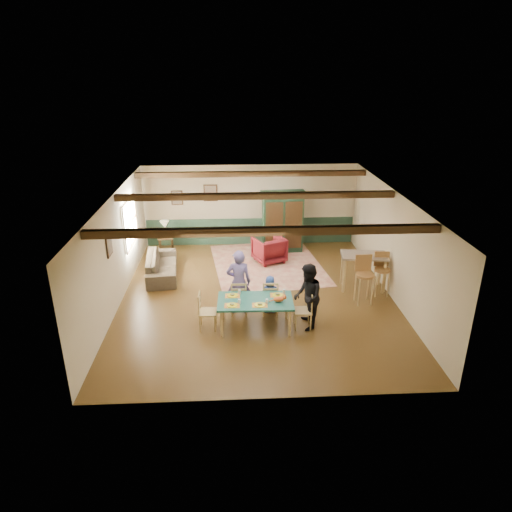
{
  "coord_description": "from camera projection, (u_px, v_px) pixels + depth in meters",
  "views": [
    {
      "loc": [
        -0.61,
        -10.64,
        5.49
      ],
      "look_at": [
        -0.03,
        0.02,
        1.15
      ],
      "focal_mm": 32.0,
      "sensor_mm": 36.0,
      "label": 1
    }
  ],
  "objects": [
    {
      "name": "ceiling",
      "position": [
        257.0,
        196.0,
        10.92
      ],
      "size": [
        7.0,
        8.0,
        0.02
      ],
      "primitive_type": "cube",
      "color": "white",
      "rests_on": "wall_back"
    },
    {
      "name": "picture_left_wall",
      "position": [
        109.0,
        245.0,
        10.55
      ],
      "size": [
        0.04,
        0.42,
        0.52
      ],
      "primitive_type": null,
      "color": "gray",
      "rests_on": "wall_left"
    },
    {
      "name": "wainscot_back",
      "position": [
        251.0,
        231.0,
        15.45
      ],
      "size": [
        6.95,
        0.03,
        0.9
      ],
      "primitive_type": "cube",
      "color": "#203C2C",
      "rests_on": "floor"
    },
    {
      "name": "floor",
      "position": [
        257.0,
        297.0,
        11.94
      ],
      "size": [
        8.0,
        8.0,
        0.0
      ],
      "primitive_type": "plane",
      "color": "#483014",
      "rests_on": "ground"
    },
    {
      "name": "place_setting_near_center",
      "position": [
        260.0,
        303.0,
        10.0
      ],
      "size": [
        0.38,
        0.29,
        0.11
      ],
      "primitive_type": null,
      "rotation": [
        0.0,
        0.0,
        -0.03
      ],
      "color": "yellow",
      "rests_on": "dining_table"
    },
    {
      "name": "ceiling_beam_back",
      "position": [
        252.0,
        174.0,
        13.73
      ],
      "size": [
        6.95,
        0.16,
        0.16
      ],
      "primitive_type": "cube",
      "color": "black",
      "rests_on": "ceiling"
    },
    {
      "name": "place_setting_far_right",
      "position": [
        278.0,
        293.0,
        10.45
      ],
      "size": [
        0.38,
        0.29,
        0.11
      ],
      "primitive_type": null,
      "rotation": [
        0.0,
        0.0,
        -0.03
      ],
      "color": "yellow",
      "rests_on": "dining_table"
    },
    {
      "name": "armoire",
      "position": [
        277.0,
        221.0,
        14.6
      ],
      "size": [
        1.51,
        0.74,
        2.05
      ],
      "primitive_type": "cube",
      "rotation": [
        0.0,
        0.0,
        -0.11
      ],
      "color": "black",
      "rests_on": "floor"
    },
    {
      "name": "ceiling_beam_front",
      "position": [
        264.0,
        231.0,
        8.83
      ],
      "size": [
        6.95,
        0.16,
        0.16
      ],
      "primitive_type": "cube",
      "color": "black",
      "rests_on": "ceiling"
    },
    {
      "name": "sofa",
      "position": [
        155.0,
        261.0,
        13.33
      ],
      "size": [
        0.91,
        2.33,
        0.68
      ],
      "primitive_type": "imported",
      "rotation": [
        0.0,
        0.0,
        1.57
      ],
      "color": "#3E3427",
      "rests_on": "floor"
    },
    {
      "name": "dining_chair_end_right",
      "position": [
        303.0,
        310.0,
        10.37
      ],
      "size": [
        0.42,
        0.41,
        0.89
      ],
      "primitive_type": null,
      "rotation": [
        0.0,
        0.0,
        -1.6
      ],
      "color": "tan",
      "rests_on": "floor"
    },
    {
      "name": "picture_back_b",
      "position": [
        177.0,
        198.0,
        14.87
      ],
      "size": [
        0.38,
        0.04,
        0.48
      ],
      "primitive_type": null,
      "color": "gray",
      "rests_on": "wall_back"
    },
    {
      "name": "dining_chair_far_right",
      "position": [
        270.0,
        297.0,
        10.97
      ],
      "size": [
        0.41,
        0.42,
        0.89
      ],
      "primitive_type": null,
      "rotation": [
        0.0,
        0.0,
        3.12
      ],
      "color": "tan",
      "rests_on": "floor"
    },
    {
      "name": "area_rug",
      "position": [
        265.0,
        266.0,
        13.81
      ],
      "size": [
        3.46,
        4.08,
        0.01
      ],
      "primitive_type": "cube",
      "rotation": [
        0.0,
        0.0,
        -0.03
      ],
      "color": "beige",
      "rests_on": "floor"
    },
    {
      "name": "bar_stool_right",
      "position": [
        385.0,
        278.0,
        11.5
      ],
      "size": [
        0.45,
        0.5,
        1.27
      ],
      "primitive_type": null,
      "rotation": [
        0.0,
        0.0,
        0.01
      ],
      "color": "#A0723E",
      "rests_on": "floor"
    },
    {
      "name": "end_table",
      "position": [
        166.0,
        248.0,
        14.53
      ],
      "size": [
        0.45,
        0.45,
        0.53
      ],
      "primitive_type": null,
      "rotation": [
        0.0,
        0.0,
        -0.04
      ],
      "color": "black",
      "rests_on": "floor"
    },
    {
      "name": "wall_right",
      "position": [
        394.0,
        246.0,
        11.6
      ],
      "size": [
        0.02,
        8.0,
        2.7
      ],
      "primitive_type": "cube",
      "color": "beige",
      "rests_on": "floor"
    },
    {
      "name": "wall_left",
      "position": [
        116.0,
        252.0,
        11.25
      ],
      "size": [
        0.02,
        8.0,
        2.7
      ],
      "primitive_type": "cube",
      "color": "beige",
      "rests_on": "floor"
    },
    {
      "name": "armchair",
      "position": [
        285.0,
        254.0,
        13.48
      ],
      "size": [
        1.33,
        1.34,
        0.91
      ],
      "primitive_type": "imported",
      "rotation": [
        0.0,
        0.0,
        -2.65
      ],
      "color": "#4B0F16",
      "rests_on": "floor"
    },
    {
      "name": "person_child",
      "position": [
        270.0,
        294.0,
        11.03
      ],
      "size": [
        0.47,
        0.31,
        0.94
      ],
      "primitive_type": "imported",
      "rotation": [
        0.0,
        0.0,
        3.12
      ],
      "color": "#244292",
      "rests_on": "floor"
    },
    {
      "name": "ceiling_beam_mid",
      "position": [
        256.0,
        196.0,
        11.32
      ],
      "size": [
        6.95,
        0.16,
        0.16
      ],
      "primitive_type": "cube",
      "color": "black",
      "rests_on": "ceiling"
    },
    {
      "name": "place_setting_far_left",
      "position": [
        232.0,
        294.0,
        10.42
      ],
      "size": [
        0.38,
        0.29,
        0.11
      ],
      "primitive_type": null,
      "rotation": [
        0.0,
        0.0,
        -0.03
      ],
      "color": "yellow",
      "rests_on": "dining_table"
    },
    {
      "name": "picture_back_a",
      "position": [
        211.0,
        193.0,
        14.86
      ],
      "size": [
        0.45,
        0.04,
        0.55
      ],
      "primitive_type": null,
      "color": "gray",
      "rests_on": "wall_back"
    },
    {
      "name": "window_left",
      "position": [
        130.0,
        223.0,
        12.75
      ],
      "size": [
        0.06,
        1.6,
        1.3
      ],
      "primitive_type": null,
      "color": "white",
      "rests_on": "wall_left"
    },
    {
      "name": "cat",
      "position": [
        279.0,
        299.0,
        10.13
      ],
      "size": [
        0.34,
        0.14,
        0.17
      ],
      "primitive_type": null,
      "rotation": [
        0.0,
        0.0,
        -0.03
      ],
      "color": "orange",
      "rests_on": "dining_table"
    },
    {
      "name": "wall_back",
      "position": [
        250.0,
        205.0,
        15.13
      ],
      "size": [
        7.0,
        0.02,
        2.7
      ],
      "primitive_type": "cube",
      "color": "beige",
      "rests_on": "floor"
    },
    {
      "name": "dining_table",
      "position": [
        255.0,
        314.0,
        10.37
      ],
      "size": [
        1.72,
        0.98,
        0.7
      ],
      "primitive_type": null,
      "rotation": [
        0.0,
        0.0,
        -0.03
      ],
      "color": "#1C5A4D",
      "rests_on": "floor"
    },
    {
      "name": "dining_chair_far_left",
      "position": [
        239.0,
        297.0,
        10.95
      ],
      "size": [
        0.41,
        0.42,
        0.89
      ],
      "primitive_type": null,
      "rotation": [
        0.0,
        0.0,
        3.12
      ],
      "color": "tan",
      "rests_on": "floor"
    },
    {
      "name": "bar_stool_left",
      "position": [
        352.0,
        274.0,
        11.79
      ],
      "size": [
        0.48,
        0.51,
        1.21
      ],
      "primitive_type": null,
      "rotation": [
        0.0,
        0.0,
        0.1
      ],
      "color": "#A0723E",
      "rests_on": "floor"
    },
    {
      "name": "person_woman",
      "position": [
        307.0,
        297.0,
        10.24
      ],
      "size": [
        0.61,
        0.77,
        1.55
      ],
      "primitive_type": "imported",
      "rotation": [
        0.0,
        0.0,
        -1.6
      ],
      "color": "black",
      "rests_on": "floor"
    },
    {
      "name": "table_lamp",
      "position": [
        164.0,
        233.0,
        14.34
      ],
      "size": [
        0.27,
        0.27,
        0.48
      ],
      "primitive_type": null,
      "rotation": [
        0.0,
        0.0,
        0.03
      ],
      "color": "#C4B77E",
      "rests_on": "end_table"
    },
    {
      "name": "place_setting_near_left",
      "position": [
        232.0,
        304.0,
        9.99
      ],
      "size": [
        0.38,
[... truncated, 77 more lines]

